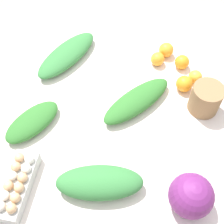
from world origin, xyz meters
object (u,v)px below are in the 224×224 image
at_px(orange_1, 184,84).
at_px(cabbage_purple, 191,196).
at_px(orange_0, 182,62).
at_px(orange_2, 158,59).
at_px(greens_bunch_scallion, 137,101).
at_px(greens_bunch_chard, 32,122).
at_px(paper_bag, 206,99).
at_px(egg_carton, 17,184).
at_px(greens_bunch_beet_tops, 67,55).
at_px(orange_3, 195,77).
at_px(greens_bunch_kale, 100,183).
at_px(orange_4, 166,50).

bearing_deg(orange_1, cabbage_purple, 177.60).
distance_m(orange_0, orange_2, 0.13).
distance_m(greens_bunch_scallion, greens_bunch_chard, 0.49).
bearing_deg(paper_bag, cabbage_purple, 166.98).
bearing_deg(orange_1, orange_0, 0.22).
bearing_deg(greens_bunch_scallion, egg_carton, 133.62).
bearing_deg(egg_carton, greens_bunch_scallion, -39.15).
bearing_deg(greens_bunch_beet_tops, orange_3, -99.59).
height_order(paper_bag, greens_bunch_chard, paper_bag).
height_order(orange_0, orange_2, orange_0).
height_order(greens_bunch_beet_tops, orange_3, greens_bunch_beet_tops).
distance_m(egg_carton, greens_bunch_kale, 0.32).
bearing_deg(cabbage_purple, orange_0, -1.87).
height_order(cabbage_purple, orange_3, cabbage_purple).
height_order(paper_bag, orange_3, paper_bag).
bearing_deg(paper_bag, orange_0, 18.37).
height_order(greens_bunch_beet_tops, greens_bunch_kale, greens_bunch_kale).
xyz_separation_m(greens_bunch_scallion, orange_1, (0.11, -0.23, 0.00)).
xyz_separation_m(greens_bunch_beet_tops, greens_bunch_scallion, (-0.28, -0.37, 0.00)).
bearing_deg(greens_bunch_chard, orange_1, -69.87).
height_order(orange_2, orange_3, orange_2).
bearing_deg(orange_4, greens_bunch_beet_tops, 96.86).
bearing_deg(orange_4, cabbage_purple, -176.11).
xyz_separation_m(paper_bag, greens_bunch_beet_tops, (0.27, 0.68, -0.03)).
height_order(greens_bunch_beet_tops, greens_bunch_chard, greens_bunch_beet_tops).
distance_m(orange_2, orange_4, 0.08).
relative_size(egg_carton, orange_1, 3.64).
xyz_separation_m(egg_carton, greens_bunch_scallion, (0.44, -0.46, -0.01)).
bearing_deg(orange_4, egg_carton, 141.90).
bearing_deg(cabbage_purple, orange_2, 7.81).
bearing_deg(egg_carton, orange_1, -44.09).
bearing_deg(greens_bunch_chard, orange_4, -51.94).
bearing_deg(greens_bunch_kale, paper_bag, -47.07).
bearing_deg(greens_bunch_chard, orange_0, -60.00).
relative_size(greens_bunch_kale, orange_3, 5.13).
height_order(cabbage_purple, paper_bag, cabbage_purple).
distance_m(cabbage_purple, orange_1, 0.57).
distance_m(greens_bunch_beet_tops, greens_bunch_chard, 0.43).
bearing_deg(egg_carton, greens_bunch_kale, -78.40).
xyz_separation_m(cabbage_purple, greens_bunch_kale, (0.04, 0.34, -0.04)).
relative_size(orange_1, orange_2, 1.14).
bearing_deg(orange_2, greens_bunch_scallion, 159.44).
relative_size(greens_bunch_kale, orange_4, 4.47).
height_order(greens_bunch_kale, orange_2, greens_bunch_kale).
height_order(orange_3, orange_4, orange_4).
bearing_deg(greens_bunch_kale, greens_bunch_chard, 49.97).
height_order(greens_bunch_chard, orange_1, orange_1).
distance_m(greens_bunch_beet_tops, orange_2, 0.47).
xyz_separation_m(greens_bunch_beet_tops, orange_3, (-0.11, -0.66, -0.00)).
bearing_deg(orange_0, cabbage_purple, 178.13).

